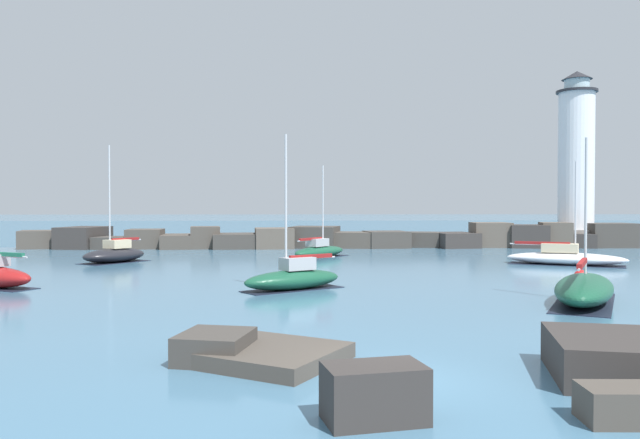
# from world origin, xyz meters

# --- Properties ---
(ground_plane) EXTENTS (600.00, 600.00, 0.00)m
(ground_plane) POSITION_xyz_m (0.00, 0.00, 0.00)
(ground_plane) COLOR teal
(open_sea_beyond) EXTENTS (400.00, 116.00, 0.01)m
(open_sea_beyond) POSITION_xyz_m (0.00, 108.66, 0.00)
(open_sea_beyond) COLOR #386684
(open_sea_beyond) RESTS_ON ground
(breakwater_jetty) EXTENTS (63.14, 6.52, 2.59)m
(breakwater_jetty) POSITION_xyz_m (2.40, 48.68, 0.99)
(breakwater_jetty) COLOR #4C443D
(breakwater_jetty) RESTS_ON ground
(lighthouse) EXTENTS (4.96, 4.96, 18.64)m
(lighthouse) POSITION_xyz_m (27.77, 50.10, 8.36)
(lighthouse) COLOR gray
(lighthouse) RESTS_ON ground
(foreground_rocks) EXTENTS (16.59, 8.91, 1.13)m
(foreground_rocks) POSITION_xyz_m (3.65, -0.65, 0.42)
(foreground_rocks) COLOR #383330
(foreground_rocks) RESTS_ON ground
(sailboat_moored_1) EXTENTS (5.70, 4.58, 7.93)m
(sailboat_moored_1) POSITION_xyz_m (-2.48, 16.75, 0.61)
(sailboat_moored_1) COLOR #195138
(sailboat_moored_1) RESTS_ON ground
(sailboat_moored_2) EXTENTS (8.50, 6.06, 7.50)m
(sailboat_moored_2) POSITION_xyz_m (17.33, 29.26, 0.54)
(sailboat_moored_2) COLOR white
(sailboat_moored_2) RESTS_ON ground
(sailboat_moored_3) EXTENTS (5.79, 7.85, 7.36)m
(sailboat_moored_3) POSITION_xyz_m (10.33, 11.67, 0.63)
(sailboat_moored_3) COLOR #195138
(sailboat_moored_3) RESTS_ON ground
(sailboat_moored_4) EXTENTS (5.47, 6.35, 7.69)m
(sailboat_moored_4) POSITION_xyz_m (-0.28, 36.60, 0.58)
(sailboat_moored_4) COLOR #195138
(sailboat_moored_4) RESTS_ON ground
(sailboat_moored_5) EXTENTS (5.13, 5.81, 8.86)m
(sailboat_moored_5) POSITION_xyz_m (-16.03, 32.71, 0.64)
(sailboat_moored_5) COLOR black
(sailboat_moored_5) RESTS_ON ground
(mooring_buoy_orange_near) EXTENTS (0.80, 0.80, 1.00)m
(mooring_buoy_orange_near) POSITION_xyz_m (13.30, 18.22, 0.40)
(mooring_buoy_orange_near) COLOR red
(mooring_buoy_orange_near) RESTS_ON ground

